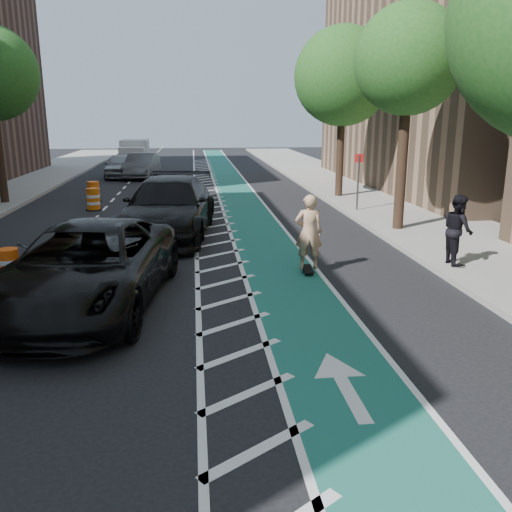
{
  "coord_description": "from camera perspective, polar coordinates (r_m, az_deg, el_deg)",
  "views": [
    {
      "loc": [
        0.79,
        -10.04,
        4.03
      ],
      "look_at": [
        2.06,
        1.11,
        1.1
      ],
      "focal_mm": 38.0,
      "sensor_mm": 36.0,
      "label": 1
    }
  ],
  "objects": [
    {
      "name": "car_silver",
      "position": [
        37.39,
        -14.1,
        9.21
      ],
      "size": [
        2.01,
        4.66,
        1.57
      ],
      "primitive_type": "imported",
      "rotation": [
        0.0,
        0.0,
        0.04
      ],
      "color": "#999A9E",
      "rests_on": "ground"
    },
    {
      "name": "buffer_strip",
      "position": [
        20.45,
        -4.4,
        3.24
      ],
      "size": [
        1.4,
        90.0,
        0.01
      ],
      "primitive_type": "cube",
      "color": "silver",
      "rests_on": "ground"
    },
    {
      "name": "sign_post",
      "position": [
        23.22,
        10.69,
        7.76
      ],
      "size": [
        0.35,
        0.08,
        2.47
      ],
      "color": "#4C4C4C",
      "rests_on": "ground"
    },
    {
      "name": "building_right_far",
      "position": [
        34.81,
        24.23,
        22.48
      ],
      "size": [
        14.0,
        22.0,
        19.0
      ],
      "primitive_type": "cube",
      "color": "#84664C",
      "rests_on": "ground"
    },
    {
      "name": "ground",
      "position": [
        10.85,
        -10.31,
        -7.42
      ],
      "size": [
        120.0,
        120.0,
        0.0
      ],
      "primitive_type": "plane",
      "color": "black",
      "rests_on": "ground"
    },
    {
      "name": "tree_r_c",
      "position": [
        19.47,
        15.85,
        19.24
      ],
      "size": [
        4.2,
        4.2,
        7.9
      ],
      "color": "#382619",
      "rests_on": "ground"
    },
    {
      "name": "barrel_c",
      "position": [
        27.11,
        -16.73,
        6.44
      ],
      "size": [
        0.71,
        0.71,
        0.97
      ],
      "color": "#FA600D",
      "rests_on": "ground"
    },
    {
      "name": "barrel_a",
      "position": [
        14.64,
        -24.55,
        -1.05
      ],
      "size": [
        0.63,
        0.63,
        0.86
      ],
      "color": "#FF580D",
      "rests_on": "ground"
    },
    {
      "name": "box_truck",
      "position": [
        47.75,
        -12.68,
        10.54
      ],
      "size": [
        2.2,
        4.78,
        1.99
      ],
      "rotation": [
        0.0,
        0.0,
        -0.0
      ],
      "color": "silver",
      "rests_on": "ground"
    },
    {
      "name": "curb_right",
      "position": [
        21.36,
        10.68,
        3.72
      ],
      "size": [
        0.12,
        90.0,
        0.16
      ],
      "primitive_type": "cube",
      "color": "gray",
      "rests_on": "ground"
    },
    {
      "name": "bike_lane",
      "position": [
        20.56,
        -0.21,
        3.34
      ],
      "size": [
        2.0,
        90.0,
        0.01
      ],
      "primitive_type": "cube",
      "color": "#1B6051",
      "rests_on": "ground"
    },
    {
      "name": "pedestrian",
      "position": [
        15.32,
        20.46,
        2.62
      ],
      "size": [
        0.74,
        0.93,
        1.87
      ],
      "primitive_type": "imported",
      "rotation": [
        0.0,
        0.0,
        1.54
      ],
      "color": "black",
      "rests_on": "sidewalk_right"
    },
    {
      "name": "skateboarder",
      "position": [
        14.08,
        5.57,
        2.53
      ],
      "size": [
        0.75,
        0.53,
        1.96
      ],
      "primitive_type": "imported",
      "rotation": [
        0.0,
        0.0,
        3.05
      ],
      "color": "tan",
      "rests_on": "skateboard"
    },
    {
      "name": "skateboard",
      "position": [
        14.32,
        5.47,
        -1.39
      ],
      "size": [
        0.32,
        0.87,
        0.11
      ],
      "rotation": [
        0.0,
        0.0,
        -0.09
      ],
      "color": "black",
      "rests_on": "ground"
    },
    {
      "name": "suv_near",
      "position": [
        12.06,
        -17.33,
        -1.08
      ],
      "size": [
        3.83,
        6.82,
        1.8
      ],
      "primitive_type": "imported",
      "rotation": [
        0.0,
        0.0,
        -0.13
      ],
      "color": "black",
      "rests_on": "ground"
    },
    {
      "name": "car_grey",
      "position": [
        36.84,
        -11.95,
        9.29
      ],
      "size": [
        2.22,
        5.03,
        1.61
      ],
      "primitive_type": "imported",
      "rotation": [
        0.0,
        0.0,
        -0.11
      ],
      "color": "#56575B",
      "rests_on": "ground"
    },
    {
      "name": "tree_r_d",
      "position": [
        27.05,
        9.21,
        18.14
      ],
      "size": [
        4.2,
        4.2,
        7.9
      ],
      "color": "#382619",
      "rests_on": "ground"
    },
    {
      "name": "suv_far",
      "position": [
        18.69,
        -9.19,
        5.06
      ],
      "size": [
        3.53,
        7.04,
        1.96
      ],
      "primitive_type": "imported",
      "rotation": [
        0.0,
        0.0,
        -0.12
      ],
      "color": "black",
      "rests_on": "ground"
    },
    {
      "name": "barrel_b",
      "position": [
        24.7,
        -16.75,
        5.69
      ],
      "size": [
        0.7,
        0.7,
        0.96
      ],
      "color": "orange",
      "rests_on": "ground"
    },
    {
      "name": "sidewalk_right",
      "position": [
        22.21,
        16.74,
        3.75
      ],
      "size": [
        5.0,
        90.0,
        0.15
      ],
      "primitive_type": "cube",
      "color": "gray",
      "rests_on": "ground"
    }
  ]
}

